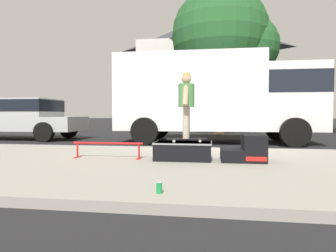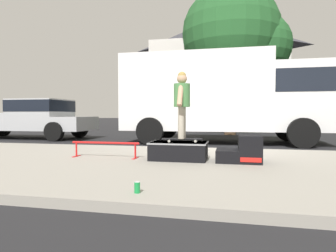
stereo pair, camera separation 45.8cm
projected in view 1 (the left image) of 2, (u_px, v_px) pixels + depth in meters
ground_plane at (227, 150)px, 8.16m from camera, size 140.00×140.00×0.00m
sidewalk_slab at (236, 167)px, 5.19m from camera, size 50.00×5.00×0.12m
skate_box at (183, 150)px, 5.65m from camera, size 1.10×0.69×0.34m
kicker_ramp at (247, 150)px, 5.47m from camera, size 0.81×0.68×0.50m
grind_rail at (108, 146)px, 5.84m from camera, size 1.45×0.28×0.32m
skateboard at (186, 139)px, 5.64m from camera, size 0.80×0.36×0.07m
skater_kid at (186, 99)px, 5.61m from camera, size 0.31×0.66×1.28m
soda_can at (159, 188)px, 3.23m from camera, size 0.07×0.07×0.13m
box_truck at (217, 95)px, 10.30m from camera, size 6.91×2.63×3.05m
pickup_truck_silver at (16, 117)px, 11.66m from camera, size 5.70×2.09×1.61m
street_tree_main at (226, 38)px, 14.27m from camera, size 5.20×4.72×7.24m
house_behind at (205, 72)px, 22.39m from camera, size 9.54×8.23×8.40m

